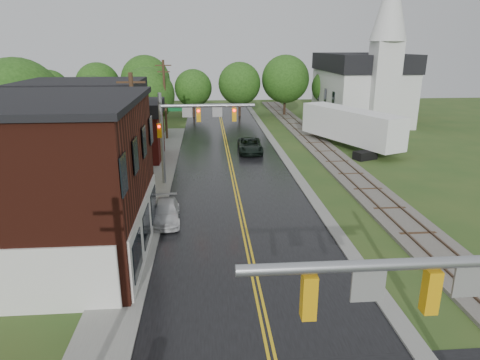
{
  "coord_description": "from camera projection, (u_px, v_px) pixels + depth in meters",
  "views": [
    {
      "loc": [
        -2.13,
        -5.87,
        10.7
      ],
      "look_at": [
        -0.35,
        16.62,
        3.5
      ],
      "focal_mm": 32.0,
      "sensor_mm": 36.0,
      "label": 1
    }
  ],
  "objects": [
    {
      "name": "darkred_building",
      "position": [
        124.0,
        137.0,
        40.8
      ],
      "size": [
        7.0,
        6.0,
        4.4
      ],
      "primitive_type": "cube",
      "color": "#3F0F0C",
      "rests_on": "ground"
    },
    {
      "name": "utility_pole_b",
      "position": [
        135.0,
        140.0,
        27.93
      ],
      "size": [
        1.8,
        0.28,
        9.0
      ],
      "color": "#382616",
      "rests_on": "ground"
    },
    {
      "name": "utility_pole_c",
      "position": [
        165.0,
        99.0,
        48.82
      ],
      "size": [
        1.8,
        0.28,
        9.0
      ],
      "color": "#382616",
      "rests_on": "ground"
    },
    {
      "name": "main_road",
      "position": [
        232.0,
        172.0,
        37.47
      ],
      "size": [
        10.0,
        90.0,
        0.02
      ],
      "primitive_type": "cube",
      "color": "black",
      "rests_on": "ground"
    },
    {
      "name": "traffic_signal_far",
      "position": [
        189.0,
        122.0,
        32.85
      ],
      "size": [
        7.34,
        0.43,
        7.2
      ],
      "color": "gray",
      "rests_on": "ground"
    },
    {
      "name": "semi_trailer",
      "position": [
        350.0,
        125.0,
        45.41
      ],
      "size": [
        7.77,
        13.3,
        4.11
      ],
      "color": "black",
      "rests_on": "ground"
    },
    {
      "name": "yellow_house",
      "position": [
        88.0,
        149.0,
        31.88
      ],
      "size": [
        8.0,
        7.0,
        6.4
      ],
      "primitive_type": "cube",
      "color": "tan",
      "rests_on": "ground"
    },
    {
      "name": "suv_dark",
      "position": [
        250.0,
        146.0,
        43.87
      ],
      "size": [
        2.56,
        5.29,
        1.45
      ],
      "primitive_type": "imported",
      "rotation": [
        0.0,
        0.0,
        -0.03
      ],
      "color": "black",
      "rests_on": "ground"
    },
    {
      "name": "tree_left_e",
      "position": [
        149.0,
        96.0,
        50.44
      ],
      "size": [
        6.4,
        6.4,
        8.16
      ],
      "color": "black",
      "rests_on": "ground"
    },
    {
      "name": "traffic_signal_near",
      "position": [
        460.0,
        310.0,
        9.63
      ],
      "size": [
        7.34,
        0.3,
        7.2
      ],
      "color": "gray",
      "rests_on": "ground"
    },
    {
      "name": "curb_right",
      "position": [
        283.0,
        156.0,
        42.63
      ],
      "size": [
        0.8,
        70.0,
        0.12
      ],
      "primitive_type": "cube",
      "color": "gray",
      "rests_on": "ground"
    },
    {
      "name": "sidewalk_left",
      "position": [
        154.0,
        192.0,
        32.26
      ],
      "size": [
        2.4,
        50.0,
        0.12
      ],
      "primitive_type": "cube",
      "color": "gray",
      "rests_on": "ground"
    },
    {
      "name": "tree_left_b",
      "position": [
        20.0,
        105.0,
        36.2
      ],
      "size": [
        7.6,
        7.6,
        9.69
      ],
      "color": "black",
      "rests_on": "ground"
    },
    {
      "name": "church",
      "position": [
        364.0,
        80.0,
        59.74
      ],
      "size": [
        10.4,
        18.4,
        20.0
      ],
      "color": "silver",
      "rests_on": "ground"
    },
    {
      "name": "tree_left_c",
      "position": [
        93.0,
        106.0,
        44.46
      ],
      "size": [
        6.0,
        6.0,
        7.65
      ],
      "color": "black",
      "rests_on": "ground"
    },
    {
      "name": "pickup_white",
      "position": [
        166.0,
        212.0,
        26.81
      ],
      "size": [
        1.97,
        4.28,
        1.21
      ],
      "primitive_type": "imported",
      "rotation": [
        0.0,
        0.0,
        0.07
      ],
      "color": "silver",
      "rests_on": "ground"
    },
    {
      "name": "railroad",
      "position": [
        328.0,
        154.0,
        42.94
      ],
      "size": [
        3.2,
        80.0,
        0.3
      ],
      "color": "#59544C",
      "rests_on": "ground"
    }
  ]
}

